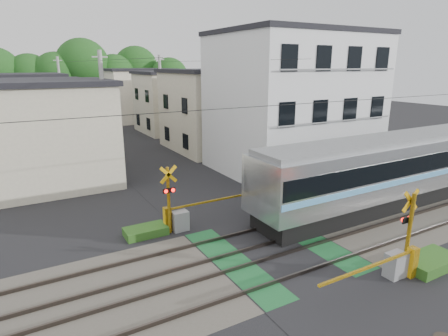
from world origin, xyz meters
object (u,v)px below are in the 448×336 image
crossing_signal_far (178,215)px  apartment_block (293,102)px  crossing_signal_near (399,258)px  pedestrian (110,125)px

crossing_signal_far → apartment_block: bearing=27.8°
crossing_signal_near → crossing_signal_far: same height
crossing_signal_near → crossing_signal_far: 8.95m
apartment_block → crossing_signal_far: bearing=-152.2°
apartment_block → pedestrian: apartment_block is taller
pedestrian → apartment_block: bearing=134.9°
crossing_signal_near → pedestrian: 33.93m
apartment_block → pedestrian: (-7.82, 20.73, -3.82)m
crossing_signal_far → apartment_block: apartment_block is taller
crossing_signal_far → apartment_block: (11.09, 5.84, 3.94)m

